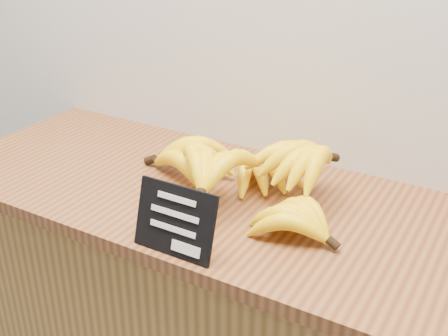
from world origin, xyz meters
TOP-DOWN VIEW (x-y plane):
  - counter_top at (0.10, 2.75)m, footprint 1.42×0.54m
  - chalkboard_sign at (0.10, 2.52)m, footprint 0.16×0.04m
  - banana_pile at (0.11, 2.77)m, footprint 0.53×0.39m

SIDE VIEW (x-z plane):
  - counter_top at x=0.10m, z-range 0.90..0.93m
  - banana_pile at x=0.11m, z-range 0.92..1.05m
  - chalkboard_sign at x=0.10m, z-range 0.93..1.06m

